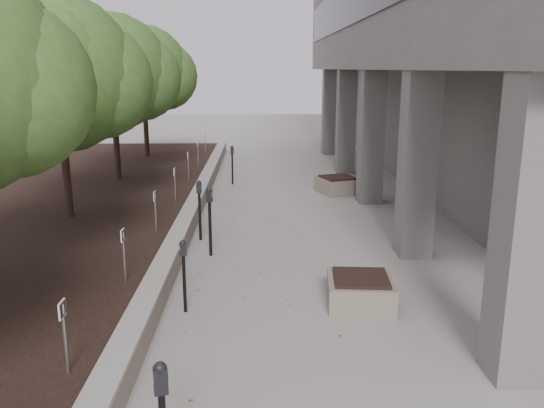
{
  "coord_description": "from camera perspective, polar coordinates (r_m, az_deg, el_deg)",
  "views": [
    {
      "loc": [
        0.0,
        -5.62,
        4.03
      ],
      "look_at": [
        0.27,
        5.77,
        1.23
      ],
      "focal_mm": 36.44,
      "sensor_mm": 36.0,
      "label": 1
    }
  ],
  "objects": [
    {
      "name": "retaining_wall",
      "position": [
        15.21,
        -8.21,
        -0.72
      ],
      "size": [
        0.39,
        26.0,
        0.5
      ],
      "primitive_type": null,
      "color": "gray",
      "rests_on": "ground"
    },
    {
      "name": "planting_bed",
      "position": [
        16.08,
        -21.32,
        -0.93
      ],
      "size": [
        7.0,
        26.0,
        0.4
      ],
      "primitive_type": "cube",
      "color": "black",
      "rests_on": "ground"
    },
    {
      "name": "crabapple_tree_3",
      "position": [
        14.47,
        -21.02,
        9.31
      ],
      "size": [
        4.6,
        4.0,
        5.44
      ],
      "primitive_type": null,
      "color": "#396325",
      "rests_on": "planting_bed"
    },
    {
      "name": "crabapple_tree_4",
      "position": [
        19.25,
        -16.08,
        10.58
      ],
      "size": [
        4.6,
        4.0,
        5.44
      ],
      "primitive_type": null,
      "color": "#396325",
      "rests_on": "planting_bed"
    },
    {
      "name": "crabapple_tree_5",
      "position": [
        24.12,
        -13.09,
        11.3
      ],
      "size": [
        4.6,
        4.0,
        5.44
      ],
      "primitive_type": null,
      "color": "#396325",
      "rests_on": "planting_bed"
    },
    {
      "name": "parking_sign_2",
      "position": [
        7.27,
        -20.62,
        -12.82
      ],
      "size": [
        0.04,
        0.22,
        0.96
      ],
      "primitive_type": null,
      "color": "black",
      "rests_on": "planting_bed"
    },
    {
      "name": "parking_sign_3",
      "position": [
        9.93,
        -15.05,
        -5.19
      ],
      "size": [
        0.04,
        0.22,
        0.96
      ],
      "primitive_type": null,
      "color": "black",
      "rests_on": "planting_bed"
    },
    {
      "name": "parking_sign_4",
      "position": [
        12.74,
        -11.95,
        -0.82
      ],
      "size": [
        0.04,
        0.22,
        0.96
      ],
      "primitive_type": null,
      "color": "black",
      "rests_on": "planting_bed"
    },
    {
      "name": "parking_sign_5",
      "position": [
        15.62,
        -9.99,
        1.96
      ],
      "size": [
        0.04,
        0.22,
        0.96
      ],
      "primitive_type": null,
      "color": "black",
      "rests_on": "planting_bed"
    },
    {
      "name": "parking_sign_6",
      "position": [
        18.54,
        -8.64,
        3.87
      ],
      "size": [
        0.04,
        0.22,
        0.96
      ],
      "primitive_type": null,
      "color": "black",
      "rests_on": "planting_bed"
    },
    {
      "name": "parking_sign_7",
      "position": [
        21.48,
        -7.65,
        5.25
      ],
      "size": [
        0.04,
        0.22,
        0.96
      ],
      "primitive_type": null,
      "color": "black",
      "rests_on": "planting_bed"
    },
    {
      "name": "parking_sign_8",
      "position": [
        24.43,
        -6.9,
        6.3
      ],
      "size": [
        0.04,
        0.22,
        0.96
      ],
      "primitive_type": null,
      "color": "black",
      "rests_on": "planting_bed"
    },
    {
      "name": "parking_meter_2",
      "position": [
        9.45,
        -9.07,
        -7.4
      ],
      "size": [
        0.15,
        0.13,
        1.28
      ],
      "primitive_type": null,
      "rotation": [
        0.0,
        0.0,
        0.34
      ],
      "color": "black",
      "rests_on": "ground"
    },
    {
      "name": "parking_meter_3",
      "position": [
        12.13,
        -6.43,
        -1.85
      ],
      "size": [
        0.17,
        0.14,
        1.54
      ],
      "primitive_type": null,
      "rotation": [
        0.0,
        0.0,
        -0.21
      ],
      "color": "black",
      "rests_on": "ground"
    },
    {
      "name": "parking_meter_4",
      "position": [
        13.28,
        -7.48,
        -0.67
      ],
      "size": [
        0.15,
        0.1,
        1.47
      ],
      "primitive_type": null,
      "rotation": [
        0.0,
        0.0,
        0.01
      ],
      "color": "black",
      "rests_on": "ground"
    },
    {
      "name": "parking_meter_5",
      "position": [
        19.69,
        -4.12,
        4.03
      ],
      "size": [
        0.15,
        0.11,
        1.4
      ],
      "primitive_type": null,
      "rotation": [
        0.0,
        0.0,
        0.12
      ],
      "color": "black",
      "rests_on": "ground"
    },
    {
      "name": "planter_front",
      "position": [
        9.87,
        9.11,
        -8.8
      ],
      "size": [
        1.21,
        1.21,
        0.53
      ],
      "primitive_type": null,
      "rotation": [
        0.0,
        0.0,
        -0.08
      ],
      "color": "gray",
      "rests_on": "ground"
    },
    {
      "name": "planter_back",
      "position": [
        18.5,
        6.8,
        2.01
      ],
      "size": [
        1.52,
        1.52,
        0.55
      ],
      "primitive_type": null,
      "rotation": [
        0.0,
        0.0,
        0.35
      ],
      "color": "gray",
      "rests_on": "ground"
    },
    {
      "name": "berry_scatter",
      "position": [
        11.35,
        -1.79,
        -6.93
      ],
      "size": [
        3.3,
        14.1,
        0.02
      ],
      "primitive_type": null,
      "color": "maroon",
      "rests_on": "ground"
    }
  ]
}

